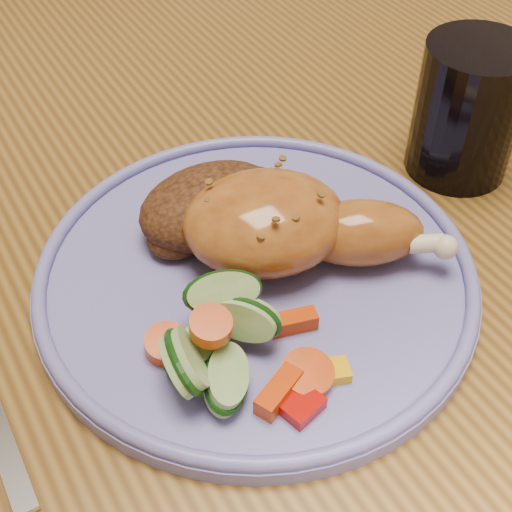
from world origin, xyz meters
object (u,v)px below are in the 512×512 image
Objects in this scene: dining_table at (308,259)px; chair_far at (86,94)px; plate at (256,277)px; drinking_glass at (468,110)px.

chair_far is at bearing 90.00° from dining_table.
drinking_glass reaches higher than plate.
dining_table is 4.54× the size of plate.
chair_far is 2.95× the size of plate.
chair_far is (0.00, 0.63, -0.17)m from dining_table.
dining_table is at bearing 35.39° from plate.
drinking_glass is at bearing 8.13° from plate.
dining_table is at bearing -90.00° from chair_far.
drinking_glass is (0.12, -0.66, 0.31)m from chair_far.
dining_table is 0.15m from plate.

